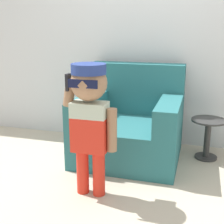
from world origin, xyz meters
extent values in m
plane|color=#BCB29E|center=(0.00, 0.00, 0.00)|extent=(10.00, 10.00, 0.00)
cube|color=silver|center=(0.00, 0.75, 1.30)|extent=(10.00, 0.05, 2.60)
cube|color=#286B70|center=(-0.12, 0.17, 0.20)|extent=(1.02, 0.95, 0.39)
cube|color=#286B70|center=(-0.12, 0.55, 0.67)|extent=(1.02, 0.20, 0.55)
cube|color=#286B70|center=(-0.53, 0.07, 0.52)|extent=(0.21, 0.74, 0.26)
cube|color=#286B70|center=(0.29, 0.07, 0.52)|extent=(0.21, 0.74, 0.26)
cylinder|color=red|center=(-0.32, -0.61, 0.19)|extent=(0.10, 0.10, 0.38)
cylinder|color=red|center=(-0.18, -0.61, 0.19)|extent=(0.10, 0.10, 0.38)
cube|color=red|center=(-0.25, -0.61, 0.52)|extent=(0.28, 0.16, 0.28)
cube|color=#B7C6B2|center=(-0.25, -0.61, 0.72)|extent=(0.28, 0.16, 0.12)
sphere|color=#997051|center=(-0.25, -0.61, 0.93)|extent=(0.28, 0.28, 0.28)
cylinder|color=navy|center=(-0.25, -0.61, 1.03)|extent=(0.26, 0.26, 0.08)
cube|color=navy|center=(-0.25, -0.49, 1.00)|extent=(0.16, 0.13, 0.01)
cube|color=#0F1433|center=(-0.25, -0.74, 0.94)|extent=(0.22, 0.01, 0.06)
cylinder|color=#997051|center=(-0.07, -0.61, 0.57)|extent=(0.08, 0.08, 0.34)
cylinder|color=#997051|center=(-0.42, -0.61, 0.83)|extent=(0.11, 0.08, 0.20)
cube|color=black|center=(-0.41, -0.64, 0.93)|extent=(0.02, 0.07, 0.13)
cylinder|color=#333333|center=(0.66, 0.39, 0.01)|extent=(0.23, 0.23, 0.02)
cylinder|color=#333333|center=(0.66, 0.39, 0.20)|extent=(0.06, 0.06, 0.40)
cylinder|color=#333333|center=(0.66, 0.39, 0.41)|extent=(0.35, 0.35, 0.02)
camera|label=1|loc=(0.55, -2.79, 1.34)|focal=50.00mm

